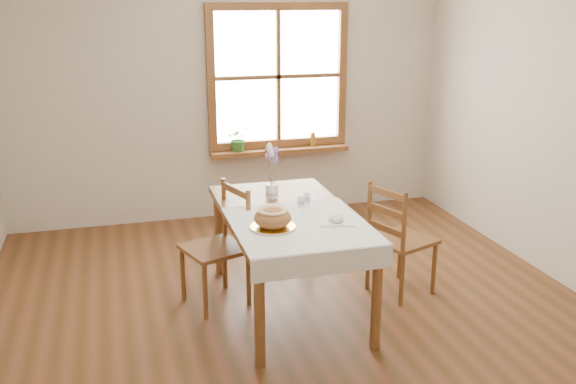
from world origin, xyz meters
The scene contains 18 objects.
ground centered at (0.00, 0.00, 0.00)m, with size 5.00×5.00×0.00m, color brown.
room_walls centered at (0.00, 0.00, 1.71)m, with size 4.60×5.10×2.65m.
window centered at (0.50, 2.47, 1.45)m, with size 1.46×0.08×1.46m.
window_sill centered at (0.50, 2.40, 0.69)m, with size 1.46×0.20×0.05m.
dining_table centered at (0.00, 0.30, 0.66)m, with size 0.90×1.60×0.75m.
table_linen centered at (0.00, 0.00, 0.76)m, with size 0.91×0.99×0.01m, color silver.
chair_left centered at (-0.51, 0.50, 0.45)m, with size 0.42×0.44×0.91m, color brown, non-canonical shape.
chair_right centered at (0.92, 0.30, 0.45)m, with size 0.42×0.44×0.90m, color brown, non-canonical shape.
bread_plate centered at (-0.20, -0.03, 0.77)m, with size 0.29×0.29×0.02m, color white.
bread_loaf centered at (-0.20, -0.03, 0.84)m, with size 0.25×0.25×0.14m, color #9D6437.
egg_napkin centered at (0.25, -0.03, 0.77)m, with size 0.23×0.20×0.01m, color silver.
eggs centered at (0.25, -0.03, 0.79)m, with size 0.18×0.16×0.04m, color silver, non-canonical shape.
salt_shaker centered at (0.11, 0.35, 0.81)m, with size 0.05×0.05×0.09m, color white.
pepper_shaker centered at (0.18, 0.42, 0.81)m, with size 0.05×0.05×0.09m, color white.
flower_vase centered at (-0.03, 0.64, 0.80)m, with size 0.10×0.10×0.11m, color white.
lavender_bouquet centered at (-0.03, 0.64, 1.02)m, with size 0.17×0.17×0.32m, color #7C5CA3, non-canonical shape.
potted_plant centered at (0.06, 2.40, 0.82)m, with size 0.23×0.26×0.20m, color #34712D.
amber_bottle centered at (0.86, 2.40, 0.79)m, with size 0.05×0.05×0.15m, color #96621B.
Camera 1 is at (-1.18, -3.91, 2.25)m, focal length 40.00 mm.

